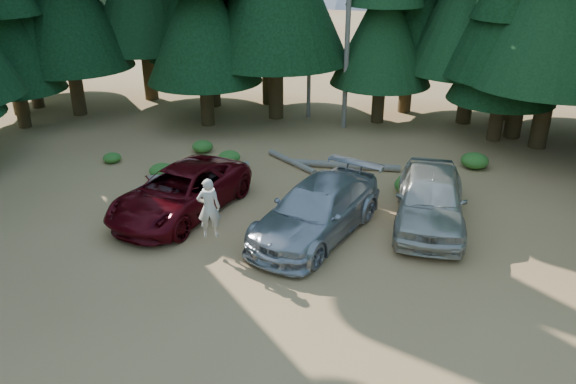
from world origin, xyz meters
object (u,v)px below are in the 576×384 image
Objects in this scene: log_mid at (292,162)px; silver_minivan_center at (317,210)px; log_left at (200,172)px; log_right at (345,165)px; frisbee_player at (209,208)px; red_pickup at (180,192)px; silver_minivan_right at (431,198)px.

silver_minivan_center is at bearing -30.87° from log_mid.
log_left is (-5.23, 4.07, -0.70)m from silver_minivan_center.
frisbee_player is at bearing -115.87° from log_right.
red_pickup is 3.00m from frisbee_player.
red_pickup reaches higher than log_left.
log_right is at bearing 107.65° from silver_minivan_center.
frisbee_player is 7.68m from log_mid.
log_right is (5.29, 5.04, -0.66)m from red_pickup.
log_left is 3.87m from log_mid.
frisbee_player is 0.46× the size of log_left.
frisbee_player is at bearing -57.28° from log_mid.
log_mid is 0.67× the size of log_right.
silver_minivan_center is 1.42× the size of log_left.
silver_minivan_right is at bearing 21.69° from red_pickup.
silver_minivan_right reaches higher than log_right.
frisbee_player is 0.63× the size of log_mid.
log_mid is at bearing 129.52° from silver_minivan_center.
log_mid is at bearing 76.79° from red_pickup.
silver_minivan_right reaches higher than log_mid.
red_pickup is 1.40× the size of log_left.
frisbee_player is at bearing -129.27° from silver_minivan_center.
silver_minivan_right is 1.83× the size of log_mid.
log_right is (0.50, 5.76, -0.71)m from silver_minivan_center.
log_right is (2.27, -0.08, 0.02)m from log_mid.
log_left is at bearing 164.66° from silver_minivan_center.
silver_minivan_right is 1.23× the size of log_right.
frisbee_player reaches higher than log_right.
log_mid is at bearing -5.10° from log_left.
silver_minivan_center is at bearing -155.90° from silver_minivan_right.
frisbee_player is at bearing -101.02° from log_left.
log_mid is (-5.38, 4.48, -0.81)m from silver_minivan_right.
log_mid is at bearing -113.27° from frisbee_player.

